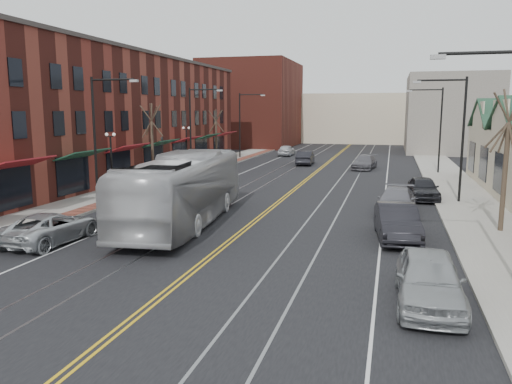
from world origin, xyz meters
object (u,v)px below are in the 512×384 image
Objects in this scene: transit_bus at (184,190)px; parked_car_d at (423,188)px; parked_car_c at (396,201)px; parked_suv at (51,227)px; parked_car_b at (397,222)px; parked_car_a at (429,279)px.

parked_car_d is (12.79, 11.20, -1.10)m from transit_bus.
parked_car_c is at bearing -157.55° from transit_bus.
parked_suv is 1.00× the size of parked_car_b.
parked_car_b is (10.99, -0.38, -1.04)m from transit_bus.
transit_bus is at bearing 144.07° from parked_car_a.
transit_bus is 2.65× the size of parked_car_b.
parked_car_a reaches higher than parked_car_d.
transit_bus is 6.87m from parked_suv.
parked_car_d is (1.80, 5.38, 0.03)m from parked_car_c.
parked_car_d is at bearing -134.24° from parked_suv.
parked_suv is 16.14m from parked_car_b.
parked_car_b is 6.21m from parked_car_c.
transit_bus is 2.61× the size of parked_car_c.
transit_bus is at bearing -147.44° from parked_car_c.
parked_car_a reaches higher than parked_suv.
parked_car_b is (15.43, 4.73, 0.13)m from parked_suv.
parked_suv is at bearing -140.05° from parked_car_c.
parked_car_b is at bearing 172.54° from transit_bus.
parked_car_c is (10.99, 5.83, -1.13)m from transit_bus.
parked_suv is 16.68m from parked_car_a.
parked_suv is 1.11× the size of parked_car_d.
transit_bus is at bearing -144.03° from parked_car_d.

